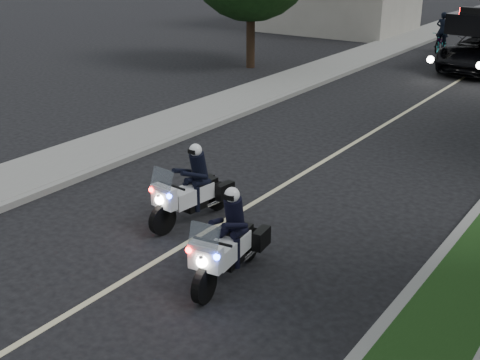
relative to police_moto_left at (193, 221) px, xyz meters
The scene contains 10 objects.
ground 0.87m from the police_moto_left, 52.53° to the right, with size 120.00×120.00×0.00m, color black.
curb_left 9.97m from the police_moto_left, 110.99° to the left, with size 0.20×60.00×0.15m, color gray.
sidewalk_left 10.42m from the police_moto_left, 116.65° to the left, with size 2.00×60.00×0.16m, color gray.
lane_marking 9.33m from the police_moto_left, 86.76° to the left, with size 0.12×50.00×0.01m, color #BFB78C.
police_moto_left is the anchor object (origin of this frame).
police_moto_right 2.39m from the police_moto_left, 36.73° to the right, with size 0.66×1.88×1.60m, color silver, non-canonical shape.
bicycle 22.00m from the police_moto_left, 95.63° to the left, with size 0.64×1.83×0.96m, color black.
cyclist 22.00m from the police_moto_left, 95.63° to the left, with size 0.61×0.41×1.69m, color black.
tree_left_near 15.48m from the police_moto_left, 119.50° to the left, with size 5.37×5.37×8.95m, color #163913, non-canonical shape.
tree_left_far 28.54m from the police_moto_left, 107.57° to the left, with size 5.49×5.49×9.15m, color black, non-canonical shape.
Camera 1 is at (6.75, -8.17, 5.39)m, focal length 46.97 mm.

